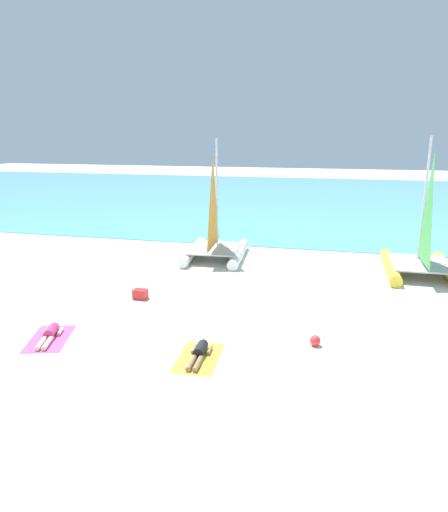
# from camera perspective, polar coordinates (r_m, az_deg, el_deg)

# --- Properties ---
(ground_plane) EXTENTS (120.00, 120.00, 0.00)m
(ground_plane) POSITION_cam_1_polar(r_m,az_deg,el_deg) (22.93, 2.72, -0.00)
(ground_plane) COLOR silver
(ocean_water) EXTENTS (120.00, 40.00, 0.05)m
(ocean_water) POSITION_cam_1_polar(r_m,az_deg,el_deg) (44.30, 8.18, 7.16)
(ocean_water) COLOR #5BB2C1
(ocean_water) RESTS_ON ground
(sailboat_white) EXTENTS (3.11, 4.55, 5.67)m
(sailboat_white) POSITION_cam_1_polar(r_m,az_deg,el_deg) (22.27, -1.12, 1.80)
(sailboat_white) COLOR white
(sailboat_white) RESTS_ON ground
(sailboat_yellow) EXTENTS (2.86, 4.46, 5.81)m
(sailboat_yellow) POSITION_cam_1_polar(r_m,az_deg,el_deg) (21.34, 23.11, 0.06)
(sailboat_yellow) COLOR yellow
(sailboat_yellow) RESTS_ON ground
(towel_left) EXTENTS (1.60, 2.14, 0.01)m
(towel_left) POSITION_cam_1_polar(r_m,az_deg,el_deg) (14.84, -20.71, -9.51)
(towel_left) COLOR #D84C99
(towel_left) RESTS_ON ground
(sunbather_left) EXTENTS (0.82, 1.54, 0.30)m
(sunbather_left) POSITION_cam_1_polar(r_m,az_deg,el_deg) (14.85, -20.68, -8.96)
(sunbather_left) COLOR #D83372
(sunbather_left) RESTS_ON towel_left
(towel_right) EXTENTS (1.20, 1.95, 0.01)m
(towel_right) POSITION_cam_1_polar(r_m,az_deg,el_deg) (12.85, -3.11, -12.41)
(towel_right) COLOR yellow
(towel_right) RESTS_ON ground
(sunbather_right) EXTENTS (0.56, 1.57, 0.30)m
(sunbather_right) POSITION_cam_1_polar(r_m,az_deg,el_deg) (12.85, -3.05, -11.78)
(sunbather_right) COLOR black
(sunbather_right) RESTS_ON towel_right
(beach_ball) EXTENTS (0.32, 0.32, 0.32)m
(beach_ball) POSITION_cam_1_polar(r_m,az_deg,el_deg) (13.68, 11.19, -10.21)
(beach_ball) COLOR red
(beach_ball) RESTS_ON ground
(cooler_box) EXTENTS (0.50, 0.36, 0.36)m
(cooler_box) POSITION_cam_1_polar(r_m,az_deg,el_deg) (17.29, -10.29, -4.65)
(cooler_box) COLOR red
(cooler_box) RESTS_ON ground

